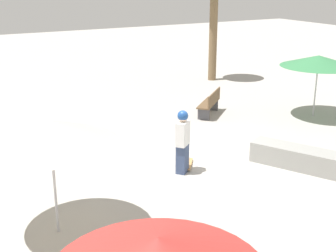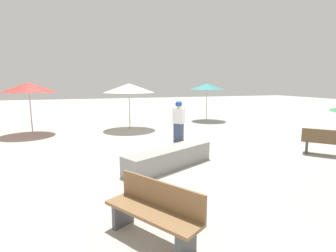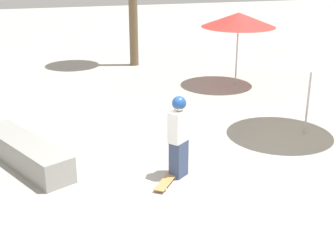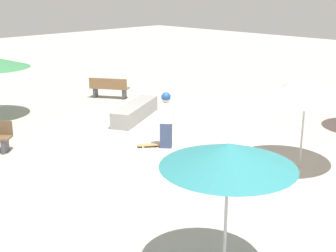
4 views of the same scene
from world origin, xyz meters
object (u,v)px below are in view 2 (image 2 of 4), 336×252
(skater_main, at_px, (179,120))
(concrete_ledge, at_px, (169,158))
(bench_near, at_px, (329,143))
(shade_umbrella_red, at_px, (29,87))
(bench_far, at_px, (154,211))
(shade_umbrella_cream, at_px, (129,88))
(skateboard, at_px, (188,142))
(shade_umbrella_teal, at_px, (207,86))

(skater_main, relative_size, concrete_ledge, 0.57)
(bench_near, bearing_deg, shade_umbrella_red, -168.45)
(bench_far, xyz_separation_m, shade_umbrella_cream, (9.45, -1.37, 1.61))
(skater_main, relative_size, skateboard, 2.12)
(concrete_ledge, relative_size, shade_umbrella_cream, 1.13)
(skateboard, relative_size, bench_near, 0.51)
(skater_main, xyz_separation_m, bench_far, (-5.92, 2.65, -0.44))
(skateboard, relative_size, shade_umbrella_red, 0.33)
(shade_umbrella_teal, bearing_deg, bench_far, 149.72)
(skater_main, height_order, concrete_ledge, skater_main)
(skateboard, bearing_deg, shade_umbrella_red, -177.21)
(bench_far, distance_m, shade_umbrella_cream, 9.69)
(skateboard, xyz_separation_m, bench_near, (-3.05, -3.55, 0.37))
(concrete_ledge, height_order, shade_umbrella_teal, shade_umbrella_teal)
(concrete_ledge, distance_m, shade_umbrella_cream, 6.62)
(shade_umbrella_red, bearing_deg, skater_main, -122.73)
(skateboard, relative_size, bench_far, 0.48)
(shade_umbrella_red, bearing_deg, skateboard, -123.74)
(shade_umbrella_teal, bearing_deg, concrete_ledge, 147.09)
(skateboard, xyz_separation_m, shade_umbrella_teal, (5.37, -3.48, 2.00))
(skateboard, distance_m, bench_far, 6.32)
(skater_main, distance_m, skateboard, 0.92)
(skater_main, relative_size, bench_far, 1.02)
(skateboard, xyz_separation_m, shade_umbrella_red, (4.00, 5.99, 2.03))
(skater_main, xyz_separation_m, concrete_ledge, (-2.85, 1.35, -0.60))
(shade_umbrella_red, bearing_deg, shade_umbrella_cream, -91.88)
(bench_far, distance_m, shade_umbrella_red, 10.21)
(bench_far, relative_size, shade_umbrella_teal, 0.71)
(shade_umbrella_teal, bearing_deg, shade_umbrella_cream, 106.74)
(bench_near, xyz_separation_m, shade_umbrella_teal, (8.42, 0.07, 1.64))
(skater_main, xyz_separation_m, bench_near, (-3.38, -3.82, -0.44))
(shade_umbrella_cream, xyz_separation_m, shade_umbrella_teal, (1.51, -5.03, 0.03))
(bench_far, xyz_separation_m, shade_umbrella_teal, (10.97, -6.40, 1.64))
(skater_main, bearing_deg, shade_umbrella_cream, 161.05)
(concrete_ledge, bearing_deg, bench_near, -95.84)
(concrete_ledge, distance_m, bench_near, 5.20)
(bench_far, bearing_deg, bench_near, -100.73)
(skater_main, distance_m, shade_umbrella_red, 6.91)
(skater_main, distance_m, concrete_ledge, 3.21)
(shade_umbrella_cream, bearing_deg, skater_main, -160.17)
(skater_main, xyz_separation_m, shade_umbrella_teal, (5.04, -3.76, 1.19))
(shade_umbrella_cream, height_order, shade_umbrella_teal, shade_umbrella_cream)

